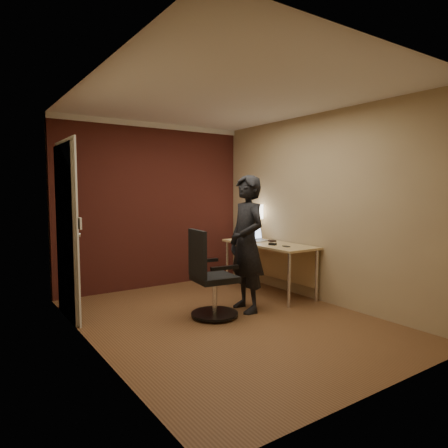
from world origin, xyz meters
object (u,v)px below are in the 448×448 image
at_px(laptop, 255,237).
at_px(office_chair, 210,280).
at_px(desk_lamp, 253,212).
at_px(mouse, 273,244).
at_px(desk, 272,251).
at_px(phone, 286,246).
at_px(wallet, 272,241).
at_px(person, 247,244).

bearing_deg(laptop, office_chair, -148.72).
relative_size(desk_lamp, mouse, 5.35).
xyz_separation_m(desk, office_chair, (-1.37, -0.47, -0.15)).
relative_size(laptop, phone, 2.92).
bearing_deg(desk_lamp, desk, -97.24).
xyz_separation_m(laptop, mouse, (-0.10, -0.51, -0.05)).
height_order(laptop, mouse, laptop).
relative_size(desk_lamp, wallet, 4.86).
height_order(desk, wallet, wallet).
bearing_deg(desk_lamp, wallet, -88.84).
height_order(phone, office_chair, office_chair).
bearing_deg(mouse, phone, -92.70).
relative_size(desk_lamp, phone, 4.65).
height_order(desk, desk_lamp, desk_lamp).
bearing_deg(phone, desk_lamp, 92.17).
distance_m(mouse, wallet, 0.39).
relative_size(wallet, office_chair, 0.11).
bearing_deg(wallet, mouse, -129.91).
xyz_separation_m(mouse, person, (-0.67, -0.29, 0.09)).
distance_m(laptop, mouse, 0.52).
height_order(desk, laptop, laptop).
bearing_deg(person, wallet, 128.98).
xyz_separation_m(desk, laptop, (-0.07, 0.32, 0.19)).
bearing_deg(office_chair, wallet, 21.65).
height_order(desk, phone, phone).
distance_m(wallet, office_chair, 1.59).
height_order(phone, wallet, wallet).
relative_size(mouse, wallet, 0.91).
distance_m(desk_lamp, phone, 1.05).
distance_m(laptop, office_chair, 1.56).
xyz_separation_m(laptop, person, (-0.77, -0.80, 0.04)).
bearing_deg(desk_lamp, person, -131.68).
bearing_deg(wallet, desk, -127.12).
bearing_deg(laptop, mouse, -101.01).
bearing_deg(office_chair, laptop, 31.28).
bearing_deg(laptop, desk, -77.52).
xyz_separation_m(office_chair, person, (0.53, -0.01, 0.39)).
xyz_separation_m(desk_lamp, phone, (-0.19, -0.95, -0.41)).
xyz_separation_m(desk, person, (-0.84, -0.48, 0.23)).
bearing_deg(mouse, wallet, 34.31).
bearing_deg(desk_lamp, phone, -101.14).
height_order(mouse, phone, mouse).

